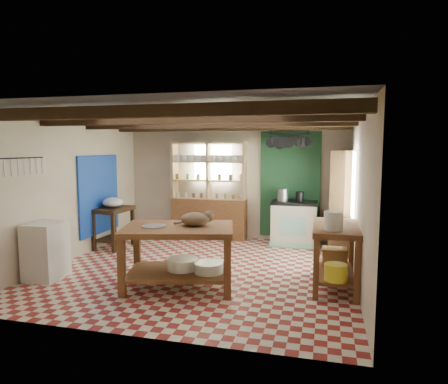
% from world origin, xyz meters
% --- Properties ---
extents(floor, '(5.00, 5.00, 0.02)m').
position_xyz_m(floor, '(0.00, 0.00, -0.01)').
color(floor, maroon).
rests_on(floor, ground).
extents(ceiling, '(5.00, 5.00, 0.02)m').
position_xyz_m(ceiling, '(0.00, 0.00, 2.60)').
color(ceiling, '#4A494E').
rests_on(ceiling, wall_back).
extents(wall_back, '(5.00, 0.04, 2.60)m').
position_xyz_m(wall_back, '(0.00, 2.50, 1.30)').
color(wall_back, beige).
rests_on(wall_back, floor).
extents(wall_front, '(5.00, 0.04, 2.60)m').
position_xyz_m(wall_front, '(0.00, -2.50, 1.30)').
color(wall_front, beige).
rests_on(wall_front, floor).
extents(wall_left, '(0.04, 5.00, 2.60)m').
position_xyz_m(wall_left, '(-2.50, 0.00, 1.30)').
color(wall_left, beige).
rests_on(wall_left, floor).
extents(wall_right, '(0.04, 5.00, 2.60)m').
position_xyz_m(wall_right, '(2.50, 0.00, 1.30)').
color(wall_right, beige).
rests_on(wall_right, floor).
extents(ceiling_beams, '(5.00, 3.80, 0.15)m').
position_xyz_m(ceiling_beams, '(0.00, 0.00, 2.48)').
color(ceiling_beams, '#342112').
rests_on(ceiling_beams, ceiling).
extents(blue_wall_patch, '(0.04, 1.40, 1.60)m').
position_xyz_m(blue_wall_patch, '(-2.47, 0.90, 1.10)').
color(blue_wall_patch, '#163FAA').
rests_on(blue_wall_patch, wall_left).
extents(green_wall_patch, '(1.30, 0.04, 2.30)m').
position_xyz_m(green_wall_patch, '(1.25, 2.47, 1.25)').
color(green_wall_patch, '#1D482A').
rests_on(green_wall_patch, wall_back).
extents(window_back, '(0.90, 0.02, 0.80)m').
position_xyz_m(window_back, '(-0.50, 2.48, 1.70)').
color(window_back, silver).
rests_on(window_back, wall_back).
extents(window_right, '(0.02, 1.30, 1.20)m').
position_xyz_m(window_right, '(2.48, 1.00, 1.40)').
color(window_right, silver).
rests_on(window_right, wall_right).
extents(utensil_rail, '(0.06, 0.90, 0.28)m').
position_xyz_m(utensil_rail, '(-2.44, -1.20, 1.78)').
color(utensil_rail, black).
rests_on(utensil_rail, wall_left).
extents(pot_rack, '(0.86, 0.12, 0.36)m').
position_xyz_m(pot_rack, '(1.25, 2.05, 2.18)').
color(pot_rack, black).
rests_on(pot_rack, ceiling).
extents(shelving_unit, '(1.70, 0.34, 2.20)m').
position_xyz_m(shelving_unit, '(-0.55, 2.31, 1.10)').
color(shelving_unit, tan).
rests_on(shelving_unit, floor).
extents(tall_rack, '(0.40, 0.86, 2.00)m').
position_xyz_m(tall_rack, '(2.28, 1.80, 1.00)').
color(tall_rack, '#342112').
rests_on(tall_rack, floor).
extents(work_table, '(1.80, 1.41, 0.90)m').
position_xyz_m(work_table, '(-0.07, -0.87, 0.45)').
color(work_table, brown).
rests_on(work_table, floor).
extents(stove, '(0.95, 0.64, 0.93)m').
position_xyz_m(stove, '(1.38, 2.15, 0.46)').
color(stove, beige).
rests_on(stove, floor).
extents(prep_table, '(0.62, 0.86, 0.83)m').
position_xyz_m(prep_table, '(-2.20, 0.97, 0.42)').
color(prep_table, '#342112').
rests_on(prep_table, floor).
extents(white_cabinet, '(0.52, 0.62, 0.89)m').
position_xyz_m(white_cabinet, '(-2.22, -1.06, 0.45)').
color(white_cabinet, silver).
rests_on(white_cabinet, floor).
extents(right_counter, '(0.66, 1.30, 0.92)m').
position_xyz_m(right_counter, '(2.18, -0.32, 0.46)').
color(right_counter, brown).
rests_on(right_counter, floor).
extents(cat, '(0.54, 0.49, 0.20)m').
position_xyz_m(cat, '(0.16, -0.76, 1.00)').
color(cat, '#86684E').
rests_on(cat, work_table).
extents(steel_tray, '(0.42, 0.42, 0.02)m').
position_xyz_m(steel_tray, '(-0.40, -1.00, 0.91)').
color(steel_tray, '#B3B2BB').
rests_on(steel_tray, work_table).
extents(basin_large, '(0.57, 0.57, 0.16)m').
position_xyz_m(basin_large, '(-0.03, -0.81, 0.32)').
color(basin_large, silver).
rests_on(basin_large, work_table).
extents(basin_small, '(0.51, 0.51, 0.15)m').
position_xyz_m(basin_small, '(0.39, -0.86, 0.31)').
color(basin_small, silver).
rests_on(basin_small, work_table).
extents(kettle_left, '(0.22, 0.22, 0.26)m').
position_xyz_m(kettle_left, '(1.13, 2.15, 1.06)').
color(kettle_left, '#B3B2BB').
rests_on(kettle_left, stove).
extents(kettle_right, '(0.16, 0.16, 0.20)m').
position_xyz_m(kettle_right, '(1.48, 2.15, 1.03)').
color(kettle_right, black).
rests_on(kettle_right, stove).
extents(enamel_bowl, '(0.45, 0.45, 0.21)m').
position_xyz_m(enamel_bowl, '(-2.20, 0.97, 0.94)').
color(enamel_bowl, silver).
rests_on(enamel_bowl, prep_table).
extents(white_bucket, '(0.26, 0.26, 0.26)m').
position_xyz_m(white_bucket, '(2.13, -0.67, 1.05)').
color(white_bucket, silver).
rests_on(white_bucket, right_counter).
extents(wicker_basket, '(0.38, 0.30, 0.26)m').
position_xyz_m(wicker_basket, '(2.18, -0.02, 0.38)').
color(wicker_basket, olive).
rests_on(wicker_basket, right_counter).
extents(yellow_tub, '(0.32, 0.32, 0.23)m').
position_xyz_m(yellow_tub, '(2.18, -0.77, 0.36)').
color(yellow_tub, yellow).
rests_on(yellow_tub, right_counter).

